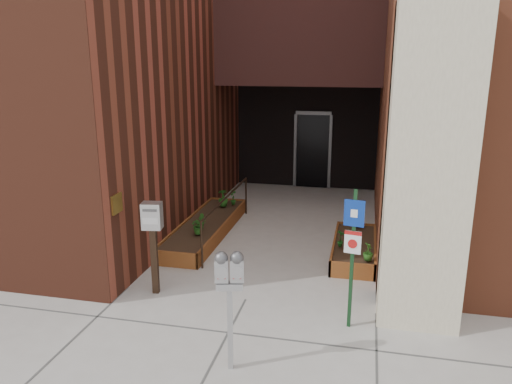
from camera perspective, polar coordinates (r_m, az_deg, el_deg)
The scene contains 15 objects.
ground at distance 8.02m, azimuth -1.20°, elevation -12.19°, with size 80.00×80.00×0.00m, color #9E9991.
architecture at distance 13.98m, azimuth 5.16°, elevation 20.49°, with size 20.00×14.60×10.00m.
planter_left at distance 10.75m, azimuth -5.79°, elevation -4.16°, with size 0.90×3.60×0.30m.
planter_right at distance 9.77m, azimuth 11.17°, elevation -6.41°, with size 0.80×2.20×0.30m.
handrail at distance 10.37m, azimuth -3.34°, elevation -1.27°, with size 0.04×3.34×0.90m.
parking_meter at distance 5.90m, azimuth -3.06°, elevation -9.93°, with size 0.35×0.20×1.53m.
sign_post at distance 6.89m, azimuth 11.00°, elevation -5.96°, with size 0.27×0.09×2.01m.
payment_dropbox at distance 7.98m, azimuth -11.72°, elevation -4.12°, with size 0.33×0.27×1.51m.
shrub_left_a at distance 9.92m, azimuth -6.56°, elevation -3.80°, with size 0.31×0.31×0.34m, color #235C1A.
shrub_left_b at distance 10.16m, azimuth -6.36°, elevation -3.39°, with size 0.18×0.18×0.32m, color #215317.
shrub_left_c at distance 11.67m, azimuth -3.77°, elevation -0.64°, with size 0.23×0.23×0.41m, color #205A19.
shrub_left_d at distance 11.76m, azimuth -2.64°, elevation -0.54°, with size 0.20×0.20×0.39m, color #1E5D1A.
shrub_right_a at distance 8.82m, azimuth 12.71°, elevation -6.68°, with size 0.17×0.17×0.31m, color #275B1A.
shrub_right_b at distance 9.32m, azimuth 9.66°, elevation -5.23°, with size 0.17×0.17×0.33m, color #185217.
shrub_right_c at distance 10.49m, azimuth 11.56°, elevation -2.99°, with size 0.30×0.30×0.33m, color #1D621C.
Camera 1 is at (1.73, -6.90, 3.70)m, focal length 35.00 mm.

